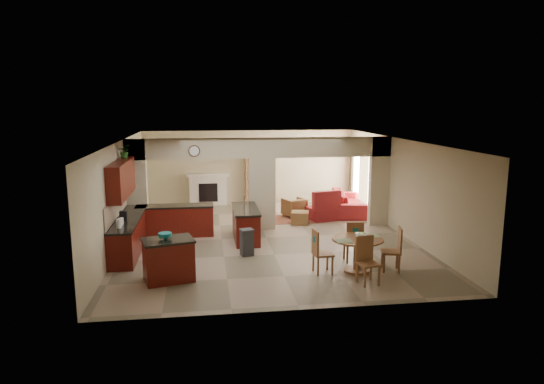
{
  "coord_description": "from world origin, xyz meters",
  "views": [
    {
      "loc": [
        -1.71,
        -13.39,
        3.82
      ],
      "look_at": [
        0.21,
        0.3,
        1.28
      ],
      "focal_mm": 32.0,
      "sensor_mm": 36.0,
      "label": 1
    }
  ],
  "objects": [
    {
      "name": "armchair",
      "position": [
        1.29,
        2.51,
        0.32
      ],
      "size": [
        0.89,
        0.9,
        0.64
      ],
      "primitive_type": "imported",
      "rotation": [
        0.0,
        0.0,
        3.52
      ],
      "color": "maroon",
      "rests_on": "floor"
    },
    {
      "name": "partition_left_pier",
      "position": [
        -3.7,
        1.0,
        1.4
      ],
      "size": [
        0.6,
        0.25,
        2.8
      ],
      "primitive_type": "cube",
      "color": "tan",
      "rests_on": "floor"
    },
    {
      "name": "upper_cabinets",
      "position": [
        -3.82,
        -0.8,
        1.92
      ],
      "size": [
        0.35,
        2.4,
        0.9
      ],
      "primitive_type": "cube",
      "color": "#3C0907",
      "rests_on": "wall_left"
    },
    {
      "name": "ottoman",
      "position": [
        1.28,
        1.48,
        0.2
      ],
      "size": [
        0.67,
        0.67,
        0.4
      ],
      "primitive_type": "cube",
      "rotation": [
        0.0,
        0.0,
        -0.25
      ],
      "color": "maroon",
      "rests_on": "floor"
    },
    {
      "name": "drape_b_left",
      "position": [
        3.93,
        3.4,
        1.2
      ],
      "size": [
        0.1,
        0.28,
        2.3
      ],
      "primitive_type": "cube",
      "color": "#391817",
      "rests_on": "wall_right"
    },
    {
      "name": "rug",
      "position": [
        1.2,
        2.1,
        0.01
      ],
      "size": [
        1.6,
        1.3,
        0.01
      ],
      "primitive_type": "cube",
      "color": "brown",
      "rests_on": "floor"
    },
    {
      "name": "chair_east",
      "position": [
        2.57,
        -3.18,
        0.55
      ],
      "size": [
        0.51,
        0.51,
        1.02
      ],
      "rotation": [
        0.0,
        0.0,
        4.48
      ],
      "color": "brown",
      "rests_on": "floor"
    },
    {
      "name": "chaise",
      "position": [
        2.2,
        1.99,
        0.2
      ],
      "size": [
        1.19,
        1.06,
        0.4
      ],
      "primitive_type": "cube",
      "rotation": [
        0.0,
        0.0,
        0.27
      ],
      "color": "maroon",
      "rests_on": "floor"
    },
    {
      "name": "chair_west",
      "position": [
        0.82,
        -3.12,
        0.55
      ],
      "size": [
        0.46,
        0.46,
        1.02
      ],
      "rotation": [
        0.0,
        0.0,
        1.66
      ],
      "color": "brown",
      "rests_on": "floor"
    },
    {
      "name": "chair_north",
      "position": [
        1.83,
        -2.46,
        0.55
      ],
      "size": [
        0.44,
        0.44,
        1.02
      ],
      "rotation": [
        0.0,
        0.0,
        3.09
      ],
      "color": "brown",
      "rests_on": "floor"
    },
    {
      "name": "sofa",
      "position": [
        3.3,
        2.85,
        0.37
      ],
      "size": [
        2.69,
        1.4,
        0.75
      ],
      "primitive_type": "imported",
      "rotation": [
        0.0,
        0.0,
        1.41
      ],
      "color": "maroon",
      "rests_on": "floor"
    },
    {
      "name": "drape_b_right",
      "position": [
        3.93,
        4.6,
        1.2
      ],
      "size": [
        0.1,
        0.28,
        2.3
      ],
      "primitive_type": "cube",
      "color": "#391817",
      "rests_on": "wall_right"
    },
    {
      "name": "fruit_bowl",
      "position": [
        1.77,
        -3.2,
        0.87
      ],
      "size": [
        0.28,
        0.28,
        0.15
      ],
      "primitive_type": "cylinder",
      "color": "#73BC28",
      "rests_on": "dining_table"
    },
    {
      "name": "dining_table",
      "position": [
        1.7,
        -3.13,
        0.52
      ],
      "size": [
        1.17,
        1.17,
        0.8
      ],
      "color": "brown",
      "rests_on": "floor"
    },
    {
      "name": "chair_south",
      "position": [
        1.68,
        -3.82,
        0.55
      ],
      "size": [
        0.49,
        0.49,
        1.02
      ],
      "rotation": [
        0.0,
        0.0,
        0.19
      ],
      "color": "brown",
      "rests_on": "floor"
    },
    {
      "name": "partition_right_pier",
      "position": [
        3.7,
        1.0,
        1.4
      ],
      "size": [
        0.6,
        0.25,
        2.8
      ],
      "primitive_type": "cube",
      "color": "tan",
      "rests_on": "floor"
    },
    {
      "name": "window_b",
      "position": [
        3.97,
        4.0,
        1.2
      ],
      "size": [
        0.02,
        0.9,
        1.9
      ],
      "primitive_type": "cube",
      "color": "white",
      "rests_on": "wall_right"
    },
    {
      "name": "shelving_unit",
      "position": [
        0.35,
        4.82,
        0.9
      ],
      "size": [
        1.0,
        0.32,
        1.8
      ],
      "primitive_type": "cube",
      "color": "brown",
      "rests_on": "floor"
    },
    {
      "name": "wall_right",
      "position": [
        4.0,
        0.0,
        1.4
      ],
      "size": [
        0.0,
        10.0,
        10.0
      ],
      "primitive_type": "plane",
      "rotation": [
        1.57,
        0.0,
        -1.57
      ],
      "color": "tan",
      "rests_on": "floor"
    },
    {
      "name": "partition_center_pier",
      "position": [
        0.0,
        1.0,
        1.1
      ],
      "size": [
        0.8,
        0.25,
        2.2
      ],
      "primitive_type": "cube",
      "color": "tan",
      "rests_on": "floor"
    },
    {
      "name": "ceiling",
      "position": [
        0.0,
        0.0,
        2.8
      ],
      "size": [
        10.0,
        10.0,
        0.0
      ],
      "primitive_type": "plane",
      "rotation": [
        3.14,
        0.0,
        0.0
      ],
      "color": "white",
      "rests_on": "wall_back"
    },
    {
      "name": "drape_a_right",
      "position": [
        3.93,
        2.9,
        1.2
      ],
      "size": [
        0.1,
        0.28,
        2.3
      ],
      "primitive_type": "cube",
      "color": "#391817",
      "rests_on": "wall_right"
    },
    {
      "name": "teal_bowl",
      "position": [
        -2.59,
        -3.06,
        1.0
      ],
      "size": [
        0.29,
        0.29,
        0.14
      ],
      "primitive_type": "cylinder",
      "color": "#137A82",
      "rests_on": "kitchen_island"
    },
    {
      "name": "drape_a_left",
      "position": [
        3.93,
        1.7,
        1.2
      ],
      "size": [
        0.1,
        0.28,
        2.3
      ],
      "primitive_type": "cube",
      "color": "#391817",
      "rests_on": "wall_right"
    },
    {
      "name": "plant",
      "position": [
        -3.82,
        -0.07,
        2.56
      ],
      "size": [
        0.4,
        0.37,
        0.37
      ],
      "primitive_type": "imported",
      "rotation": [
        0.0,
        0.0,
        0.25
      ],
      "color": "#1A4813",
      "rests_on": "upper_cabinets"
    },
    {
      "name": "floor",
      "position": [
        0.0,
        0.0,
        0.0
      ],
      "size": [
        10.0,
        10.0,
        0.0
      ],
      "primitive_type": "plane",
      "color": "gray",
      "rests_on": "ground"
    },
    {
      "name": "wall_back",
      "position": [
        0.0,
        5.0,
        1.4
      ],
      "size": [
        8.0,
        0.0,
        8.0
      ],
      "primitive_type": "plane",
      "rotation": [
        1.57,
        0.0,
        0.0
      ],
      "color": "tan",
      "rests_on": "floor"
    },
    {
      "name": "window_a",
      "position": [
        3.97,
        2.3,
        1.2
      ],
      "size": [
        0.02,
        0.9,
        1.9
      ],
      "primitive_type": "cube",
      "color": "white",
      "rests_on": "wall_right"
    },
    {
      "name": "wall_front",
      "position": [
        0.0,
        -5.0,
        1.4
      ],
      "size": [
        8.0,
        0.0,
        8.0
      ],
      "primitive_type": "plane",
      "rotation": [
        -1.57,
        0.0,
        0.0
      ],
      "color": "tan",
      "rests_on": "floor"
    },
    {
      "name": "wall_clock",
      "position": [
        -2.0,
        0.85,
        2.45
      ],
      "size": [
        0.34,
        0.03,
        0.34
      ],
      "primitive_type": "cylinder",
      "rotation": [
        1.57,
        0.0,
        0.0
      ],
      "color": "#452617",
      "rests_on": "partition_header"
    },
    {
      "name": "kitchen_counter",
      "position": [
        -3.26,
        -0.25,
        0.46
      ],
      "size": [
        2.52,
        3.29,
        1.48
      ],
      "color": "#3C0907",
      "rests_on": "floor"
    },
    {
      "name": "wall_left",
      "position": [
        -4.0,
        0.0,
        1.4
      ],
      "size": [
        0.0,
        10.0,
        10.0
      ],
      "primitive_type": "plane",
      "rotation": [
        1.57,
        0.0,
        1.57
      ],
      "color": "tan",
      "rests_on": "floor"
    },
    {
      "name": "trash_can",
      "position": [
        -0.7,
        -1.58,
        0.32
      ],
      "size": [
        0.35,
        0.32,
        0.64
      ],
      "primitive_type": "cube",
      "rotation": [
        0.0,
        0.0,
        0.24
      ],
      "color": "#303032",
      "rests_on": "floor"
    },
    {
      "name": "partition_header",
      "position": [
        0.0,
        1.0,
        2.5
      ],
      "size": [
        8.0,
        0.25,
        0.6
      ],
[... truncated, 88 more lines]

